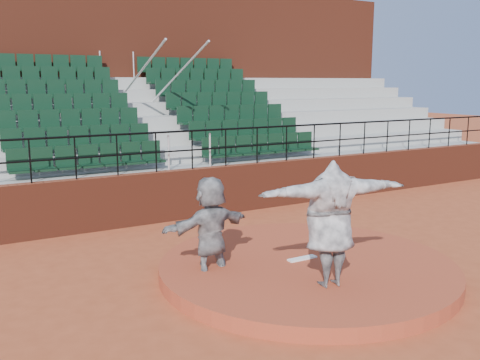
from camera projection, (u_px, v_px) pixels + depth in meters
ground at (307, 274)px, 10.02m from camera, size 90.00×90.00×0.00m
pitchers_mound at (307, 268)px, 10.00m from camera, size 5.50×5.50×0.25m
pitching_rubber at (302, 258)px, 10.10m from camera, size 0.60×0.15×0.03m
boundary_wall at (193, 193)px, 14.16m from camera, size 24.00×0.30×1.30m
wall_railing at (192, 141)px, 13.91m from camera, size 24.04×0.05×1.03m
seating_deck at (144, 148)px, 17.11m from camera, size 24.00×5.97×4.63m
press_box_facade at (106, 82)px, 20.10m from camera, size 24.00×3.00×7.10m
pitcher at (330, 224)px, 8.65m from camera, size 2.65×1.18×2.09m
fielder at (211, 229)px, 9.54m from camera, size 1.85×0.83×1.92m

